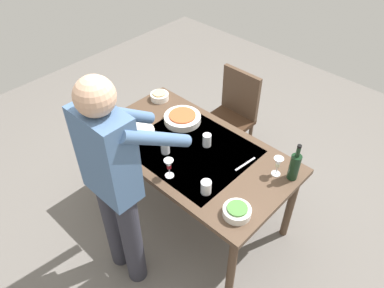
% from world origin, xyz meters
% --- Properties ---
extents(ground_plane, '(6.00, 6.00, 0.00)m').
position_xyz_m(ground_plane, '(0.00, 0.00, 0.00)').
color(ground_plane, '#66605B').
extents(dining_table, '(1.55, 0.87, 0.75)m').
position_xyz_m(dining_table, '(0.00, 0.00, 0.67)').
color(dining_table, '#4C3828').
rests_on(dining_table, ground_plane).
extents(chair_near, '(0.40, 0.40, 0.91)m').
position_xyz_m(chair_near, '(0.24, -0.81, 0.53)').
color(chair_near, '#352114').
rests_on(chair_near, ground_plane).
extents(person_server, '(0.42, 0.61, 1.69)m').
position_xyz_m(person_server, '(-0.01, 0.69, 0.96)').
color(person_server, '#2D2D38').
rests_on(person_server, ground_plane).
extents(wine_bottle, '(0.07, 0.07, 0.30)m').
position_xyz_m(wine_bottle, '(-0.70, -0.26, 0.86)').
color(wine_bottle, black).
rests_on(wine_bottle, dining_table).
extents(wine_glass_left, '(0.07, 0.07, 0.15)m').
position_xyz_m(wine_glass_left, '(-0.60, -0.21, 0.85)').
color(wine_glass_left, white).
rests_on(wine_glass_left, dining_table).
extents(wine_glass_right, '(0.07, 0.07, 0.15)m').
position_xyz_m(wine_glass_right, '(-0.08, 0.31, 0.85)').
color(wine_glass_right, white).
rests_on(wine_glass_right, dining_table).
extents(water_cup_near_left, '(0.07, 0.07, 0.10)m').
position_xyz_m(water_cup_near_left, '(-0.05, -0.11, 0.80)').
color(water_cup_near_left, silver).
rests_on(water_cup_near_left, dining_table).
extents(water_cup_near_right, '(0.07, 0.07, 0.10)m').
position_xyz_m(water_cup_near_right, '(-0.36, 0.25, 0.80)').
color(water_cup_near_right, silver).
rests_on(water_cup_near_right, dining_table).
extents(water_cup_far_left, '(0.07, 0.07, 0.09)m').
position_xyz_m(water_cup_far_left, '(0.12, 0.16, 0.80)').
color(water_cup_far_left, silver).
rests_on(water_cup_far_left, dining_table).
extents(serving_bowl_pasta, '(0.30, 0.30, 0.07)m').
position_xyz_m(serving_bowl_pasta, '(0.29, -0.19, 0.78)').
color(serving_bowl_pasta, white).
rests_on(serving_bowl_pasta, dining_table).
extents(side_bowl_salad, '(0.18, 0.18, 0.07)m').
position_xyz_m(side_bowl_salad, '(-0.62, 0.25, 0.78)').
color(side_bowl_salad, white).
rests_on(side_bowl_salad, dining_table).
extents(side_bowl_bread, '(0.16, 0.16, 0.07)m').
position_xyz_m(side_bowl_bread, '(0.65, -0.28, 0.78)').
color(side_bowl_bread, white).
rests_on(side_bowl_bread, dining_table).
extents(dinner_plate_near, '(0.23, 0.23, 0.01)m').
position_xyz_m(dinner_plate_near, '(0.44, 0.13, 0.75)').
color(dinner_plate_near, white).
rests_on(dinner_plate_near, dining_table).
extents(table_knife, '(0.04, 0.20, 0.00)m').
position_xyz_m(table_knife, '(-0.39, -0.14, 0.75)').
color(table_knife, silver).
rests_on(table_knife, dining_table).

